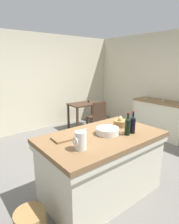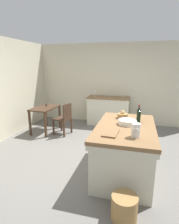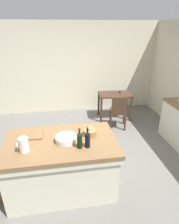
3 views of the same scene
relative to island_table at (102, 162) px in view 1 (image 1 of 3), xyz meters
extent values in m
plane|color=#66635E|center=(0.40, 0.61, -0.48)|extent=(6.76, 6.76, 0.00)
cube|color=beige|center=(0.40, 3.21, 0.82)|extent=(5.32, 0.12, 2.60)
cube|color=beige|center=(3.00, 0.61, 0.82)|extent=(0.12, 5.20, 2.60)
cube|color=brown|center=(0.00, 0.00, 0.38)|extent=(1.66, 1.00, 0.06)
cube|color=beige|center=(0.00, 0.00, 0.31)|extent=(1.64, 0.98, 0.08)
cube|color=beige|center=(0.00, 0.00, -0.06)|extent=(1.58, 0.92, 0.83)
cube|color=brown|center=(2.66, 0.73, 0.41)|extent=(0.52, 1.35, 0.04)
cube|color=beige|center=(2.66, 0.73, -0.04)|extent=(0.49, 1.32, 0.87)
cube|color=#3D281C|center=(1.54, 2.39, 0.24)|extent=(0.93, 0.61, 0.04)
cube|color=#3D281C|center=(1.11, 2.17, -0.13)|extent=(0.05, 0.05, 0.70)
cube|color=#3D281C|center=(1.94, 2.12, -0.13)|extent=(0.05, 0.05, 0.70)
cube|color=#3D281C|center=(1.14, 2.66, -0.13)|extent=(0.05, 0.05, 0.70)
cube|color=#3D281C|center=(1.97, 2.61, -0.13)|extent=(0.05, 0.05, 0.70)
cylinder|color=black|center=(1.69, 2.43, 0.28)|extent=(0.04, 0.04, 0.05)
cube|color=#3D281C|center=(1.48, 1.84, -0.03)|extent=(0.48, 0.48, 0.04)
cube|color=#3D281C|center=(1.44, 1.66, 0.20)|extent=(0.36, 0.12, 0.42)
cube|color=#3D281C|center=(1.69, 1.97, -0.27)|extent=(0.05, 0.05, 0.43)
cube|color=#3D281C|center=(1.34, 2.05, -0.27)|extent=(0.05, 0.05, 0.43)
cube|color=#3D281C|center=(1.61, 1.62, -0.27)|extent=(0.05, 0.05, 0.43)
cube|color=#3D281C|center=(1.26, 1.70, -0.27)|extent=(0.05, 0.05, 0.43)
cylinder|color=silver|center=(-0.48, -0.17, 0.51)|extent=(0.13, 0.13, 0.21)
cone|color=silver|center=(-0.42, -0.17, 0.63)|extent=(0.07, 0.04, 0.06)
torus|color=silver|center=(-0.55, -0.17, 0.53)|extent=(0.02, 0.10, 0.10)
cylinder|color=silver|center=(0.09, -0.02, 0.45)|extent=(0.31, 0.31, 0.09)
cylinder|color=olive|center=(0.46, 0.10, 0.46)|extent=(0.20, 0.20, 0.09)
ellipsoid|color=tan|center=(0.46, 0.10, 0.52)|extent=(0.13, 0.11, 0.10)
cube|color=brown|center=(-0.44, 0.19, 0.42)|extent=(0.37, 0.24, 0.02)
cylinder|color=black|center=(0.38, -0.21, 0.52)|extent=(0.07, 0.07, 0.21)
cone|color=black|center=(0.38, -0.21, 0.64)|extent=(0.07, 0.07, 0.02)
cylinder|color=black|center=(0.38, -0.21, 0.68)|extent=(0.03, 0.03, 0.07)
cylinder|color=maroon|center=(0.38, -0.21, 0.72)|extent=(0.03, 0.03, 0.01)
cylinder|color=black|center=(0.27, -0.21, 0.52)|extent=(0.07, 0.07, 0.21)
cone|color=black|center=(0.27, -0.21, 0.63)|extent=(0.07, 0.07, 0.02)
cylinder|color=black|center=(0.27, -0.21, 0.68)|extent=(0.03, 0.03, 0.07)
cylinder|color=maroon|center=(0.27, -0.21, 0.71)|extent=(0.03, 0.03, 0.01)
cylinder|color=white|center=(2.70, 0.72, 0.44)|extent=(0.06, 0.06, 0.00)
cylinder|color=white|center=(2.70, 0.72, 0.47)|extent=(0.01, 0.01, 0.07)
cone|color=white|center=(2.70, 0.72, 0.56)|extent=(0.07, 0.07, 0.10)
cylinder|color=white|center=(2.66, 1.19, 0.44)|extent=(0.06, 0.06, 0.00)
cylinder|color=white|center=(2.66, 1.19, 0.47)|extent=(0.01, 0.01, 0.07)
cone|color=white|center=(2.66, 1.19, 0.56)|extent=(0.07, 0.07, 0.10)
camera|label=1|loc=(-1.62, -1.75, 1.35)|focal=30.32mm
camera|label=2|loc=(-3.05, -0.17, 1.44)|focal=29.19mm
camera|label=3|loc=(0.06, -2.36, 1.94)|focal=29.93mm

